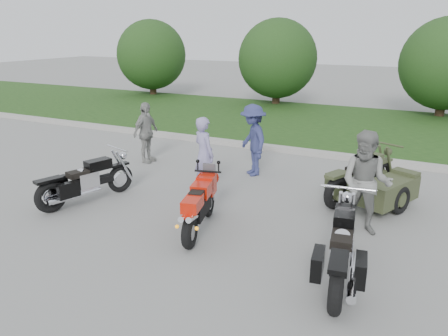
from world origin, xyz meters
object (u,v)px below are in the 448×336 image
at_px(person_denim, 253,140).
at_px(person_back, 146,133).
at_px(person_stripe, 204,154).
at_px(person_grey, 366,183).
at_px(cruiser_sidecar, 376,186).
at_px(cruiser_left, 83,183).
at_px(cruiser_right, 341,252).
at_px(sportbike_red, 199,205).

bearing_deg(person_denim, person_back, -128.60).
distance_m(person_stripe, person_grey, 3.63).
height_order(cruiser_sidecar, person_denim, person_denim).
xyz_separation_m(cruiser_left, cruiser_right, (5.46, -0.66, 0.04)).
bearing_deg(sportbike_red, person_denim, 82.62).
relative_size(sportbike_red, person_denim, 1.05).
height_order(cruiser_right, person_back, person_back).
xyz_separation_m(person_stripe, person_back, (-2.48, 1.25, -0.02)).
bearing_deg(cruiser_left, cruiser_right, 11.12).
distance_m(cruiser_left, cruiser_sidecar, 6.05).
bearing_deg(person_grey, person_denim, 148.63).
bearing_deg(sportbike_red, cruiser_left, 163.02).
bearing_deg(person_denim, sportbike_red, -36.55).
relative_size(sportbike_red, person_back, 1.14).
relative_size(cruiser_left, person_back, 1.33).
distance_m(sportbike_red, cruiser_sidecar, 3.76).
relative_size(cruiser_left, person_stripe, 1.29).
relative_size(cruiser_left, person_denim, 1.23).
bearing_deg(person_back, person_grey, -105.48).
bearing_deg(cruiser_sidecar, cruiser_right, -66.78).
bearing_deg(cruiser_sidecar, cruiser_left, -131.38).
height_order(person_grey, person_back, person_grey).
bearing_deg(cruiser_sidecar, person_back, -160.93).
distance_m(sportbike_red, person_grey, 2.95).
xyz_separation_m(sportbike_red, cruiser_right, (2.61, -0.52, -0.05)).
height_order(cruiser_sidecar, person_back, person_back).
bearing_deg(sportbike_red, person_grey, 12.08).
height_order(cruiser_left, person_grey, person_grey).
distance_m(person_grey, person_denim, 3.71).
bearing_deg(cruiser_right, person_denim, 118.92).
bearing_deg(person_grey, person_stripe, 173.75).
bearing_deg(person_grey, person_back, 166.58).
xyz_separation_m(sportbike_red, person_grey, (2.62, 1.29, 0.40)).
xyz_separation_m(cruiser_left, person_grey, (5.46, 1.16, 0.49)).
relative_size(cruiser_right, person_grey, 1.31).
xyz_separation_m(sportbike_red, person_stripe, (-0.96, 1.93, 0.32)).
bearing_deg(cruiser_left, person_grey, 29.94).
bearing_deg(person_denim, cruiser_right, -6.00).
xyz_separation_m(sportbike_red, cruiser_left, (-2.85, 0.14, -0.09)).
bearing_deg(sportbike_red, cruiser_sidecar, 30.99).
distance_m(cruiser_right, cruiser_sidecar, 3.19).
height_order(person_denim, person_back, person_denim).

